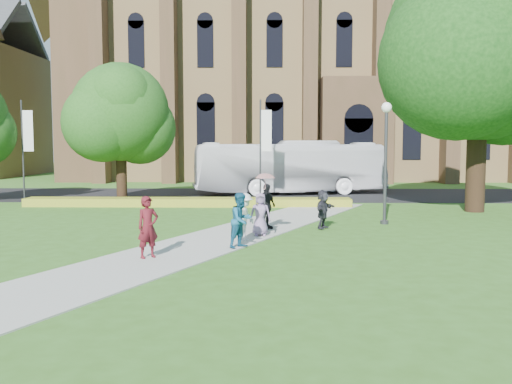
{
  "coord_description": "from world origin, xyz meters",
  "views": [
    {
      "loc": [
        2.43,
        -18.12,
        3.55
      ],
      "look_at": [
        1.97,
        4.03,
        1.6
      ],
      "focal_mm": 40.0,
      "sensor_mm": 36.0,
      "label": 1
    }
  ],
  "objects_px": {
    "tour_coach": "(290,167)",
    "pedestrian_0": "(148,227)",
    "streetlamp": "(386,148)",
    "large_tree": "(480,45)"
  },
  "relations": [
    {
      "from": "tour_coach",
      "to": "pedestrian_0",
      "type": "bearing_deg",
      "value": 155.15
    },
    {
      "from": "streetlamp",
      "to": "pedestrian_0",
      "type": "xyz_separation_m",
      "value": [
        -8.7,
        -7.62,
        -2.32
      ]
    },
    {
      "from": "streetlamp",
      "to": "large_tree",
      "type": "relative_size",
      "value": 0.4
    },
    {
      "from": "large_tree",
      "to": "tour_coach",
      "type": "height_order",
      "value": "large_tree"
    },
    {
      "from": "streetlamp",
      "to": "tour_coach",
      "type": "relative_size",
      "value": 0.4
    },
    {
      "from": "streetlamp",
      "to": "large_tree",
      "type": "xyz_separation_m",
      "value": [
        5.5,
        4.5,
        5.07
      ]
    },
    {
      "from": "tour_coach",
      "to": "pedestrian_0",
      "type": "xyz_separation_m",
      "value": [
        -5.13,
        -21.78,
        -0.85
      ]
    },
    {
      "from": "streetlamp",
      "to": "tour_coach",
      "type": "distance_m",
      "value": 14.67
    },
    {
      "from": "tour_coach",
      "to": "streetlamp",
      "type": "bearing_deg",
      "value": -177.45
    },
    {
      "from": "pedestrian_0",
      "to": "large_tree",
      "type": "bearing_deg",
      "value": 2.32
    }
  ]
}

